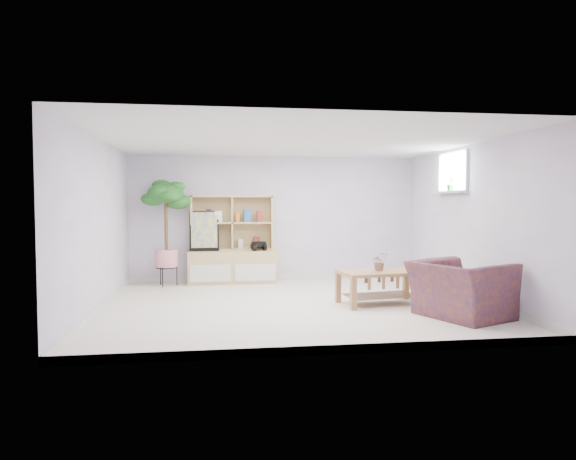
{
  "coord_description": "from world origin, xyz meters",
  "views": [
    {
      "loc": [
        -1.15,
        -7.38,
        1.5
      ],
      "look_at": [
        -0.02,
        0.54,
        1.08
      ],
      "focal_mm": 32.0,
      "sensor_mm": 36.0,
      "label": 1
    }
  ],
  "objects": [
    {
      "name": "coffee_table",
      "position": [
        1.28,
        -0.11,
        0.25
      ],
      "size": [
        1.3,
        0.82,
        0.5
      ],
      "primitive_type": null,
      "rotation": [
        0.0,
        0.0,
        0.14
      ],
      "color": "#98663B",
      "rests_on": "floor"
    },
    {
      "name": "floor_tree",
      "position": [
        -2.02,
        2.05,
        0.96
      ],
      "size": [
        0.84,
        0.84,
        1.93
      ],
      "primitive_type": null,
      "rotation": [
        0.0,
        0.0,
        0.21
      ],
      "color": "#1F5825",
      "rests_on": "floor"
    },
    {
      "name": "floor",
      "position": [
        0.0,
        0.0,
        0.0
      ],
      "size": [
        5.5,
        5.0,
        0.01
      ],
      "primitive_type": "cube",
      "color": "beige",
      "rests_on": "ground"
    },
    {
      "name": "storage_unit",
      "position": [
        -0.83,
        2.24,
        0.82
      ],
      "size": [
        1.64,
        0.55,
        1.64
      ],
      "primitive_type": null,
      "color": "tan",
      "rests_on": "floor"
    },
    {
      "name": "armchair",
      "position": [
        2.03,
        -1.11,
        0.42
      ],
      "size": [
        1.35,
        1.42,
        0.84
      ],
      "primitive_type": "imported",
      "rotation": [
        0.0,
        0.0,
        1.97
      ],
      "color": "#1D1F4C",
      "rests_on": "floor"
    },
    {
      "name": "toy_truck",
      "position": [
        -0.34,
        2.15,
        0.71
      ],
      "size": [
        0.39,
        0.3,
        0.19
      ],
      "primitive_type": null,
      "rotation": [
        0.0,
        0.0,
        0.19
      ],
      "color": "black",
      "rests_on": "storage_unit"
    },
    {
      "name": "ceiling",
      "position": [
        0.0,
        0.0,
        2.4
      ],
      "size": [
        5.5,
        5.0,
        0.01
      ],
      "primitive_type": "cube",
      "color": "silver",
      "rests_on": "walls"
    },
    {
      "name": "poster",
      "position": [
        -1.35,
        2.18,
        0.99
      ],
      "size": [
        0.54,
        0.14,
        0.74
      ],
      "primitive_type": null,
      "rotation": [
        0.0,
        0.0,
        0.03
      ],
      "color": "yellow",
      "rests_on": "storage_unit"
    },
    {
      "name": "walls",
      "position": [
        0.0,
        0.0,
        1.2
      ],
      "size": [
        5.51,
        5.01,
        2.4
      ],
      "color": "silver",
      "rests_on": "floor"
    },
    {
      "name": "table_plant",
      "position": [
        1.26,
        -0.09,
        0.63
      ],
      "size": [
        0.25,
        0.22,
        0.27
      ],
      "primitive_type": "imported",
      "rotation": [
        0.0,
        0.0,
        0.07
      ],
      "color": "#33783C",
      "rests_on": "coffee_table"
    },
    {
      "name": "baseboard",
      "position": [
        0.0,
        0.0,
        0.05
      ],
      "size": [
        5.5,
        5.0,
        0.1
      ],
      "primitive_type": null,
      "color": "silver",
      "rests_on": "floor"
    },
    {
      "name": "window_sill",
      "position": [
        2.67,
        0.6,
        1.68
      ],
      "size": [
        0.14,
        1.0,
        0.04
      ],
      "primitive_type": "cube",
      "color": "silver",
      "rests_on": "walls"
    },
    {
      "name": "window",
      "position": [
        2.73,
        0.6,
        2.0
      ],
      "size": [
        0.1,
        0.98,
        0.68
      ],
      "primitive_type": null,
      "color": "#CBDFFF",
      "rests_on": "walls"
    },
    {
      "name": "sill_plant",
      "position": [
        2.67,
        0.57,
        1.81
      ],
      "size": [
        0.14,
        0.12,
        0.22
      ],
      "primitive_type": "imported",
      "rotation": [
        0.0,
        0.0,
        -0.17
      ],
      "color": "#1F5825",
      "rests_on": "window_sill"
    }
  ]
}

